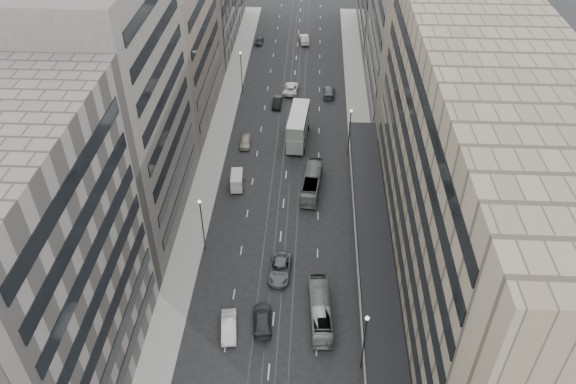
% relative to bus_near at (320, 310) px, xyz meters
% --- Properties ---
extents(ground, '(220.00, 220.00, 0.00)m').
position_rel_bus_near_xyz_m(ground, '(-5.32, -1.46, -1.32)').
color(ground, black).
rests_on(ground, ground).
extents(sidewalk_right, '(4.00, 125.00, 0.15)m').
position_rel_bus_near_xyz_m(sidewalk_right, '(6.68, 36.04, -1.25)').
color(sidewalk_right, gray).
rests_on(sidewalk_right, ground).
extents(sidewalk_left, '(4.00, 125.00, 0.15)m').
position_rel_bus_near_xyz_m(sidewalk_left, '(-17.32, 36.04, -1.25)').
color(sidewalk_left, gray).
rests_on(sidewalk_left, ground).
extents(department_store, '(19.20, 60.00, 30.00)m').
position_rel_bus_near_xyz_m(department_store, '(16.14, 6.54, 13.62)').
color(department_store, '#786B57').
rests_on(department_store, ground).
extents(building_right_mid, '(15.00, 28.00, 24.00)m').
position_rel_bus_near_xyz_m(building_right_mid, '(16.18, 50.54, 10.68)').
color(building_right_mid, '#4E4943').
rests_on(building_right_mid, ground).
extents(building_left_a, '(15.00, 28.00, 30.00)m').
position_rel_bus_near_xyz_m(building_left_a, '(-26.82, -9.46, 13.68)').
color(building_left_a, '#605C56').
rests_on(building_left_a, ground).
extents(building_left_b, '(15.00, 26.00, 34.00)m').
position_rel_bus_near_xyz_m(building_left_b, '(-26.82, 17.54, 15.68)').
color(building_left_b, '#4E4943').
rests_on(building_left_b, ground).
extents(building_left_c, '(15.00, 28.00, 25.00)m').
position_rel_bus_near_xyz_m(building_left_c, '(-26.82, 44.54, 11.18)').
color(building_left_c, '#65594E').
rests_on(building_left_c, ground).
extents(lamp_right_near, '(0.44, 0.44, 8.32)m').
position_rel_bus_near_xyz_m(lamp_right_near, '(4.38, -6.46, 3.88)').
color(lamp_right_near, '#262628').
rests_on(lamp_right_near, ground).
extents(lamp_right_far, '(0.44, 0.44, 8.32)m').
position_rel_bus_near_xyz_m(lamp_right_far, '(4.38, 33.54, 3.88)').
color(lamp_right_far, '#262628').
rests_on(lamp_right_far, ground).
extents(lamp_left_near, '(0.44, 0.44, 8.32)m').
position_rel_bus_near_xyz_m(lamp_left_near, '(-15.02, 10.54, 3.88)').
color(lamp_left_near, '#262628').
rests_on(lamp_left_near, ground).
extents(lamp_left_far, '(0.44, 0.44, 8.32)m').
position_rel_bus_near_xyz_m(lamp_left_far, '(-15.02, 53.54, 3.88)').
color(lamp_left_far, '#262628').
rests_on(lamp_left_far, ground).
extents(bus_near, '(2.91, 9.64, 2.65)m').
position_rel_bus_near_xyz_m(bus_near, '(0.00, 0.00, 0.00)').
color(bus_near, gray).
rests_on(bus_near, ground).
extents(bus_far, '(3.33, 10.16, 2.78)m').
position_rel_bus_near_xyz_m(bus_far, '(-1.32, 23.95, 0.07)').
color(bus_far, gray).
rests_on(bus_far, ground).
extents(double_decker, '(3.68, 10.02, 5.37)m').
position_rel_bus_near_xyz_m(double_decker, '(-3.82, 37.05, 1.58)').
color(double_decker, gray).
rests_on(double_decker, ground).
extents(panel_van, '(2.10, 3.91, 2.39)m').
position_rel_bus_near_xyz_m(panel_van, '(-12.44, 23.96, -0.00)').
color(panel_van, beige).
rests_on(panel_van, ground).
extents(sedan_1, '(2.21, 4.89, 1.56)m').
position_rel_bus_near_xyz_m(sedan_1, '(-10.16, -2.42, -0.54)').
color(sedan_1, silver).
rests_on(sedan_1, ground).
extents(sedan_2, '(2.93, 5.82, 1.58)m').
position_rel_bus_near_xyz_m(sedan_2, '(-4.98, 6.72, -0.53)').
color(sedan_2, '#555557').
rests_on(sedan_2, ground).
extents(sedan_3, '(2.64, 5.46, 1.53)m').
position_rel_bus_near_xyz_m(sedan_3, '(-6.50, -1.21, -0.56)').
color(sedan_3, '#2A2A2D').
rests_on(sedan_3, ground).
extents(sedan_4, '(1.76, 4.33, 1.47)m').
position_rel_bus_near_xyz_m(sedan_4, '(-12.44, 35.48, -0.59)').
color(sedan_4, '#A7998A').
rests_on(sedan_4, ground).
extents(sedan_5, '(1.62, 4.47, 1.46)m').
position_rel_bus_near_xyz_m(sedan_5, '(-8.05, 48.81, -0.59)').
color(sedan_5, black).
rests_on(sedan_5, ground).
extents(sedan_6, '(2.98, 5.81, 1.57)m').
position_rel_bus_near_xyz_m(sedan_6, '(-5.79, 54.21, -0.54)').
color(sedan_6, white).
rests_on(sedan_6, ground).
extents(sedan_7, '(2.36, 5.24, 1.49)m').
position_rel_bus_near_xyz_m(sedan_7, '(1.45, 53.23, -0.58)').
color(sedan_7, '#535456').
rests_on(sedan_7, ground).
extents(sedan_8, '(1.94, 4.09, 1.35)m').
position_rel_bus_near_xyz_m(sedan_8, '(-13.82, 76.44, -0.65)').
color(sedan_8, '#2A2B2D').
rests_on(sedan_8, ground).
extents(sedan_9, '(2.48, 5.41, 1.72)m').
position_rel_bus_near_xyz_m(sedan_9, '(-3.88, 77.45, -0.46)').
color(sedan_9, '#C2B3A0').
rests_on(sedan_9, ground).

